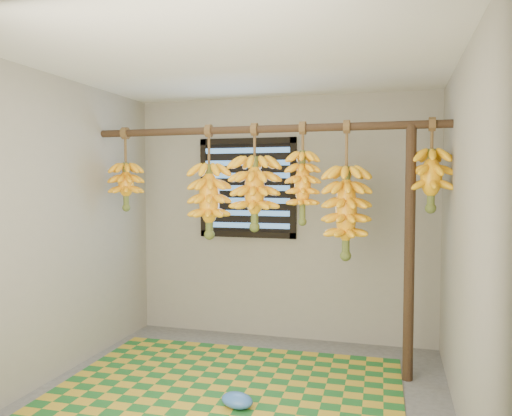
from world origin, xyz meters
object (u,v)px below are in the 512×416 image
(banana_bunch_c, at_px, (209,200))
(plastic_bag, at_px, (237,400))
(banana_bunch_b, at_px, (255,193))
(banana_bunch_d, at_px, (303,187))
(banana_bunch_f, at_px, (431,180))
(banana_bunch_a, at_px, (126,186))
(woven_mat, at_px, (225,393))
(banana_bunch_e, at_px, (346,212))
(support_post, at_px, (409,254))

(banana_bunch_c, bearing_deg, plastic_bag, -58.20)
(banana_bunch_b, height_order, banana_bunch_d, same)
(plastic_bag, height_order, banana_bunch_f, banana_bunch_f)
(plastic_bag, xyz_separation_m, banana_bunch_a, (-1.33, 0.84, 1.46))
(woven_mat, distance_m, banana_bunch_f, 2.23)
(woven_mat, relative_size, banana_bunch_b, 2.87)
(banana_bunch_b, bearing_deg, banana_bunch_e, 0.00)
(banana_bunch_b, xyz_separation_m, banana_bunch_d, (0.41, 0.00, 0.05))
(banana_bunch_a, xyz_separation_m, banana_bunch_e, (1.98, 0.00, -0.21))
(banana_bunch_e, bearing_deg, banana_bunch_d, 180.00)
(banana_bunch_b, distance_m, banana_bunch_d, 0.41)
(banana_bunch_a, height_order, banana_bunch_f, same)
(plastic_bag, xyz_separation_m, banana_bunch_f, (1.29, 0.84, 1.52))
(banana_bunch_b, bearing_deg, banana_bunch_a, 180.00)
(support_post, xyz_separation_m, banana_bunch_d, (-0.85, 0.00, 0.52))
(plastic_bag, height_order, banana_bunch_b, banana_bunch_b)
(banana_bunch_c, xyz_separation_m, banana_bunch_d, (0.82, 0.00, 0.12))
(support_post, distance_m, plastic_bag, 1.70)
(plastic_bag, bearing_deg, banana_bunch_e, 52.30)
(banana_bunch_c, bearing_deg, banana_bunch_f, 0.00)
(plastic_bag, xyz_separation_m, banana_bunch_c, (-0.52, 0.84, 1.34))
(support_post, xyz_separation_m, banana_bunch_a, (-2.47, 0.00, 0.52))
(banana_bunch_b, height_order, banana_bunch_e, same)
(plastic_bag, bearing_deg, banana_bunch_a, 147.62)
(woven_mat, distance_m, banana_bunch_c, 1.57)
(banana_bunch_c, relative_size, banana_bunch_d, 1.15)
(support_post, height_order, banana_bunch_a, banana_bunch_a)
(woven_mat, height_order, banana_bunch_b, banana_bunch_b)
(banana_bunch_a, distance_m, banana_bunch_e, 1.99)
(support_post, relative_size, banana_bunch_e, 1.81)
(banana_bunch_b, distance_m, banana_bunch_f, 1.41)
(support_post, height_order, banana_bunch_e, banana_bunch_e)
(banana_bunch_b, distance_m, banana_bunch_e, 0.78)
(banana_bunch_f, bearing_deg, banana_bunch_e, -180.00)
(support_post, bearing_deg, banana_bunch_b, 180.00)
(banana_bunch_b, relative_size, banana_bunch_d, 1.06)
(support_post, bearing_deg, banana_bunch_a, 180.00)
(banana_bunch_b, xyz_separation_m, banana_bunch_e, (0.76, 0.00, -0.15))
(banana_bunch_c, xyz_separation_m, banana_bunch_f, (1.81, 0.00, 0.18))
(plastic_bag, relative_size, banana_bunch_d, 0.29)
(woven_mat, bearing_deg, banana_bunch_c, 119.77)
(banana_bunch_b, relative_size, banana_bunch_c, 0.92)
(woven_mat, relative_size, banana_bunch_d, 3.06)
(support_post, bearing_deg, plastic_bag, -143.62)
(banana_bunch_f, bearing_deg, support_post, -180.00)
(banana_bunch_b, bearing_deg, banana_bunch_d, 0.00)
(plastic_bag, xyz_separation_m, banana_bunch_b, (-0.11, 0.84, 1.41))
(banana_bunch_c, height_order, banana_bunch_f, same)
(plastic_bag, distance_m, banana_bunch_f, 2.16)
(banana_bunch_f, bearing_deg, plastic_bag, -146.93)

